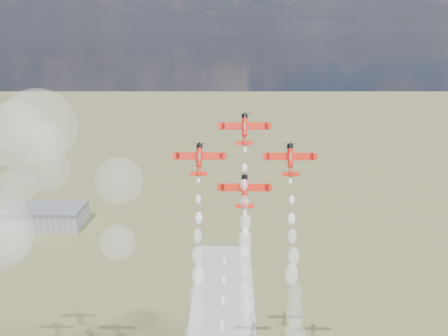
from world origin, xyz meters
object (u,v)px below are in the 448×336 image
at_px(hangar, 46,216).
at_px(plane_right, 290,159).
at_px(plane_lead, 245,129).
at_px(plane_left, 199,159).
at_px(plane_slot, 245,190).

height_order(hangar, plane_right, plane_right).
relative_size(plane_lead, plane_right, 1.00).
bearing_deg(plane_lead, plane_left, -160.97).
relative_size(plane_right, plane_slot, 1.00).
relative_size(plane_lead, plane_left, 1.00).
xyz_separation_m(plane_left, plane_right, (26.41, 0.00, 0.00)).
distance_m(hangar, plane_right, 228.33).
bearing_deg(hangar, plane_left, -54.23).
relative_size(plane_lead, plane_slot, 1.00).
height_order(plane_right, plane_slot, plane_right).
bearing_deg(plane_slot, hangar, 127.99).
bearing_deg(plane_right, hangar, 131.56).
xyz_separation_m(hangar, plane_slot, (127.81, -163.63, 75.31)).
distance_m(hangar, plane_slot, 220.86).
bearing_deg(plane_slot, plane_left, 160.97).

